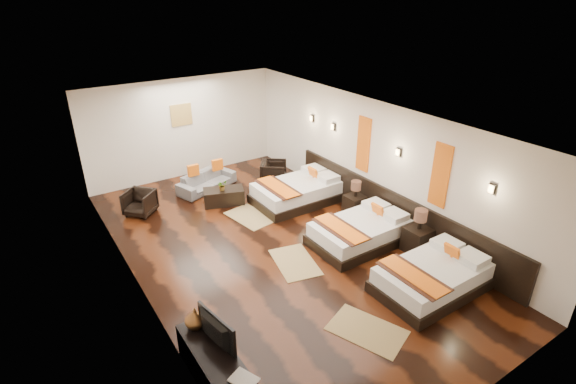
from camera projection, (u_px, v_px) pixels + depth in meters
floor at (272, 247)px, 9.36m from camera, size 5.50×9.50×0.01m
ceiling at (270, 120)px, 8.15m from camera, size 5.50×9.50×0.01m
back_wall at (183, 129)px, 12.32m from camera, size 5.50×0.01×2.80m
left_wall at (132, 226)px, 7.38m from camera, size 0.01×9.50×2.80m
right_wall at (372, 160)px, 10.13m from camera, size 0.01×9.50×2.80m
headboard_panel at (392, 210)px, 9.92m from camera, size 0.08×6.60×0.90m
bed_near at (433, 277)px, 7.97m from camera, size 2.06×1.30×0.79m
bed_mid at (361, 231)px, 9.42m from camera, size 2.08×1.31×0.80m
bed_far at (298, 191)px, 11.20m from camera, size 2.18×1.37×0.83m
nightstand_a at (418, 237)px, 9.08m from camera, size 0.49×0.49×0.97m
nightstand_b at (355, 203)px, 10.56m from camera, size 0.45×0.45×0.88m
jute_mat_near at (367, 330)px, 7.11m from camera, size 1.14×1.39×0.01m
jute_mat_mid at (295, 262)px, 8.85m from camera, size 1.00×1.34×0.01m
jute_mat_far at (250, 217)px, 10.57m from camera, size 0.94×1.31×0.01m
tv_console at (219, 372)px, 6.01m from camera, size 0.50×1.80×0.55m
tv at (212, 332)px, 5.99m from camera, size 0.25×0.84×0.48m
figurine at (195, 318)px, 6.34m from camera, size 0.39×0.39×0.33m
sofa at (207, 181)px, 11.90m from camera, size 1.77×1.14×0.48m
armchair_left at (140, 203)px, 10.59m from camera, size 0.92×0.92×0.60m
armchair_right at (274, 172)px, 12.25m from camera, size 0.96×0.95×0.63m
coffee_table at (224, 196)px, 11.13m from camera, size 1.11×0.82×0.40m
table_plant at (222, 186)px, 10.93m from camera, size 0.29×0.27×0.26m
orange_panel_a at (440, 175)px, 8.56m from camera, size 0.04×0.40×1.30m
orange_panel_b at (363, 144)px, 10.22m from camera, size 0.04×0.40×1.30m
sconce_near at (492, 189)px, 7.66m from camera, size 0.07×0.12×0.18m
sconce_mid at (398, 152)px, 9.31m from camera, size 0.07×0.12×0.18m
sconce_far at (333, 127)px, 10.96m from camera, size 0.07×0.12×0.18m
sconce_lounge at (312, 118)px, 11.64m from camera, size 0.07×0.12×0.18m
gold_artwork at (181, 115)px, 12.13m from camera, size 0.60×0.04×0.60m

